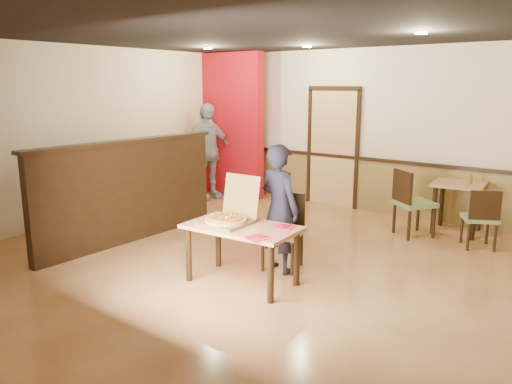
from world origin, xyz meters
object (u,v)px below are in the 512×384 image
pizza_box (229,218)px  side_chair_right (481,216)px  diner (279,209)px  side_chair_left (411,200)px  main_table (242,235)px  side_table (458,194)px  diner_chair (284,228)px  condiment (471,179)px  passerby (207,151)px

pizza_box → side_chair_right: bearing=53.4°
diner → pizza_box: 0.65m
side_chair_right → side_chair_left: bearing=-29.3°
main_table → side_table: bearing=64.8°
main_table → side_table: size_ratio=1.65×
side_table → main_table: bearing=-110.6°
side_chair_right → pizza_box: (-1.97, -2.90, 0.28)m
diner_chair → side_chair_left: bearing=54.9°
main_table → side_chair_right: (1.79, 2.89, -0.11)m
diner_chair → side_chair_right: size_ratio=1.08×
side_chair_right → side_table: bearing=-81.0°
diner_chair → condiment: size_ratio=6.68×
diner → passerby: bearing=-24.6°
main_table → side_table: side_table is taller
side_table → condiment: (0.15, 0.01, 0.24)m
side_chair_right → diner: (-1.69, -2.32, 0.31)m
pizza_box → condiment: size_ratio=4.38×
side_chair_left → passerby: 4.08m
main_table → side_chair_right: side_chair_right is taller
main_table → pizza_box: bearing=179.1°
diner_chair → pizza_box: size_ratio=1.53×
main_table → diner_chair: bearing=79.1°
diner_chair → diner: bearing=-96.4°
diner_chair → condiment: diner_chair is taller
passerby → condiment: 4.74m
side_chair_right → diner: 2.89m
side_table → condiment: condiment is taller
side_chair_left → condiment: (0.64, 0.62, 0.29)m
main_table → side_chair_left: (0.82, 2.88, -0.02)m
side_table → side_chair_left: bearing=-129.1°
diner → diner_chair: bearing=-69.8°
diner → passerby: passerby is taller
side_table → condiment: bearing=3.5°
side_table → diner: diner is taller
condiment → side_table: bearing=-176.5°
main_table → diner_chair: 0.72m
passerby → condiment: size_ratio=13.63×
main_table → passerby: bearing=133.6°
condiment → side_chair_right: bearing=-61.6°
diner_chair → condiment: 3.13m
side_table → passerby: 4.60m
diner_chair → side_chair_right: 2.77m
main_table → diner: size_ratio=0.85×
diner_chair → side_table: diner_chair is taller
side_chair_left → passerby: bearing=36.9°
main_table → diner: diner is taller
side_chair_left → side_table: 0.79m
diner_chair → pizza_box: (-0.26, -0.72, 0.24)m
side_chair_left → diner: bearing=110.0°
pizza_box → condiment: (1.64, 3.51, 0.10)m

